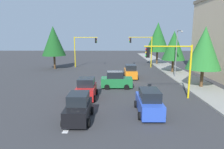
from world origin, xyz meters
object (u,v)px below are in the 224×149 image
(tree_roadside_mid, at_px, (174,46))
(car_black, at_px, (78,108))
(tree_opposite_side, at_px, (53,41))
(car_red, at_px, (86,89))
(car_orange, at_px, (131,72))
(car_green, at_px, (116,80))
(traffic_signal_far_left, at_px, (143,46))
(tree_roadside_near, at_px, (204,48))
(car_blue, at_px, (149,103))
(traffic_signal_near_left, at_px, (171,61))
(traffic_signal_far_right, at_px, (84,46))
(tree_roadside_far, at_px, (158,37))
(street_lamp_curbside, at_px, (177,48))

(tree_roadside_mid, relative_size, car_black, 1.92)
(tree_opposite_side, distance_m, car_red, 20.33)
(car_orange, distance_m, car_red, 11.01)
(tree_opposite_side, height_order, car_green, tree_opposite_side)
(traffic_signal_far_left, distance_m, car_red, 21.94)
(traffic_signal_far_left, relative_size, car_black, 1.66)
(tree_roadside_near, relative_size, car_blue, 1.71)
(car_blue, height_order, car_black, same)
(tree_roadside_mid, distance_m, tree_roadside_near, 10.01)
(car_orange, xyz_separation_m, car_green, (5.69, -2.16, -0.00))
(traffic_signal_near_left, relative_size, car_blue, 1.26)
(tree_opposite_side, bearing_deg, car_blue, 32.23)
(traffic_signal_far_left, xyz_separation_m, car_green, (16.00, -5.32, -3.32))
(car_orange, relative_size, car_blue, 0.96)
(traffic_signal_near_left, relative_size, car_black, 1.45)
(car_green, bearing_deg, car_red, -37.01)
(tree_opposite_side, distance_m, car_blue, 26.39)
(tree_roadside_near, relative_size, car_orange, 1.79)
(car_green, bearing_deg, traffic_signal_far_left, 161.60)
(tree_roadside_near, xyz_separation_m, car_green, (0.00, -10.08, -3.79))
(traffic_signal_near_left, distance_m, car_black, 10.08)
(traffic_signal_far_left, height_order, car_red, traffic_signal_far_left)
(tree_roadside_mid, xyz_separation_m, car_blue, (18.03, -7.11, -3.63))
(car_orange, bearing_deg, car_red, -28.12)
(traffic_signal_far_left, xyz_separation_m, car_black, (25.31, -8.20, -3.33))
(car_black, bearing_deg, traffic_signal_far_right, -172.61)
(car_orange, bearing_deg, traffic_signal_far_right, -141.08)
(car_blue, relative_size, car_red, 1.15)
(tree_roadside_far, xyz_separation_m, car_orange, (14.31, -6.92, -4.97))
(street_lamp_curbside, distance_m, car_green, 10.97)
(traffic_signal_near_left, bearing_deg, car_black, -56.67)
(traffic_signal_far_left, xyz_separation_m, car_red, (20.02, -8.35, -3.32))
(traffic_signal_far_left, relative_size, street_lamp_curbside, 0.86)
(traffic_signal_far_left, height_order, traffic_signal_near_left, traffic_signal_far_left)
(street_lamp_curbside, distance_m, car_black, 19.25)
(street_lamp_curbside, relative_size, car_black, 1.94)
(traffic_signal_far_right, height_order, tree_opposite_side, tree_opposite_side)
(traffic_signal_far_left, bearing_deg, traffic_signal_far_right, -90.00)
(tree_roadside_mid, bearing_deg, tree_roadside_far, -177.14)
(traffic_signal_far_right, relative_size, car_red, 1.64)
(street_lamp_curbside, xyz_separation_m, car_red, (9.63, -11.80, -3.45))
(tree_roadside_near, height_order, car_red, tree_roadside_near)
(car_red, bearing_deg, traffic_signal_far_left, 157.36)
(street_lamp_curbside, height_order, car_orange, street_lamp_curbside)
(traffic_signal_far_left, distance_m, car_black, 26.82)
(traffic_signal_near_left, bearing_deg, tree_roadside_mid, 162.65)
(traffic_signal_near_left, xyz_separation_m, car_black, (5.31, -8.08, -2.83))
(traffic_signal_far_right, height_order, traffic_signal_far_left, traffic_signal_far_left)
(car_green, bearing_deg, car_black, -17.17)
(traffic_signal_far_right, height_order, car_red, traffic_signal_far_right)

